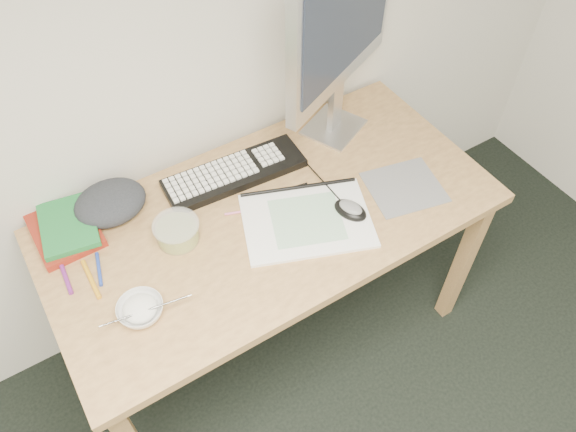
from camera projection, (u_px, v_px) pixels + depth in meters
name	position (u px, v px, depth m)	size (l,w,h in m)	color
desk	(272.00, 229.00, 1.81)	(1.40, 0.70, 0.75)	tan
mousepad	(404.00, 187.00, 1.81)	(0.23, 0.21, 0.00)	slate
sketchpad	(307.00, 221.00, 1.72)	(0.39, 0.28, 0.01)	white
keyboard	(235.00, 173.00, 1.83)	(0.47, 0.15, 0.03)	black
monitor	(342.00, 26.00, 1.68)	(0.52, 0.27, 0.65)	silver
mouse	(351.00, 208.00, 1.72)	(0.07, 0.11, 0.04)	black
rice_bowl	(141.00, 310.00, 1.50)	(0.13, 0.13, 0.04)	silver
chopsticks	(146.00, 310.00, 1.47)	(0.02, 0.02, 0.24)	silver
fruit_tub	(177.00, 232.00, 1.65)	(0.14, 0.14, 0.07)	#D2C54A
book_red	(65.00, 230.00, 1.69)	(0.18, 0.24, 0.02)	maroon
book_green	(68.00, 225.00, 1.67)	(0.16, 0.22, 0.02)	#1C7233
cloth_lump	(110.00, 203.00, 1.72)	(0.19, 0.15, 0.08)	#222329
pencil_pink	(256.00, 209.00, 1.75)	(0.01, 0.01, 0.20)	pink
pencil_tan	(285.00, 197.00, 1.78)	(0.01, 0.01, 0.20)	tan
pencil_black	(282.00, 191.00, 1.80)	(0.01, 0.01, 0.18)	black
marker_blue	(99.00, 269.00, 1.60)	(0.01, 0.01, 0.12)	#203CAD
marker_orange	(91.00, 279.00, 1.58)	(0.01, 0.01, 0.14)	orange
marker_purple	(65.00, 274.00, 1.59)	(0.01, 0.01, 0.14)	#74227E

